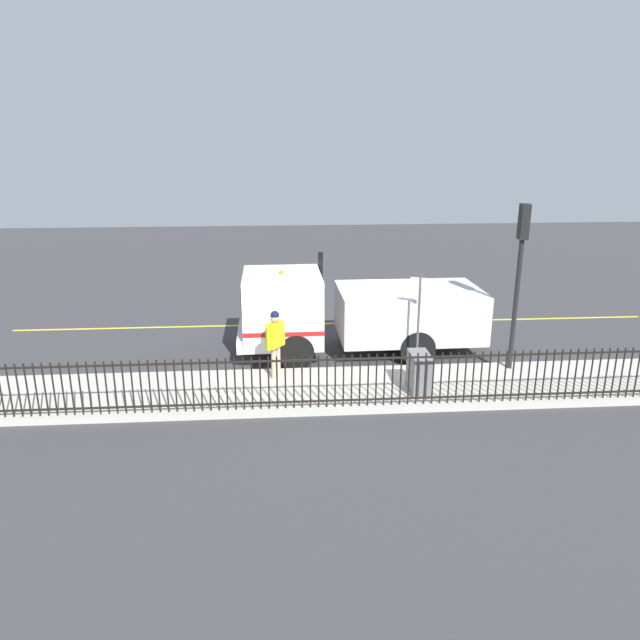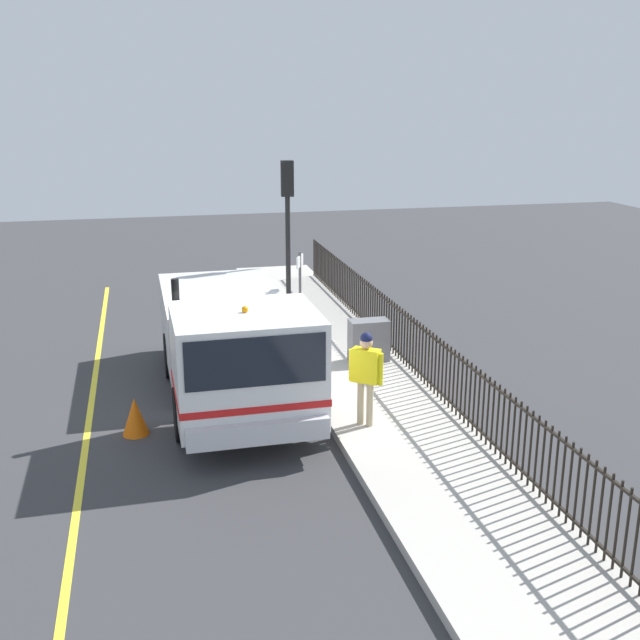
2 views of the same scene
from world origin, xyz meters
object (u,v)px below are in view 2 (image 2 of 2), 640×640
traffic_light_near (288,212)px  traffic_cone (135,416)px  worker_standing (366,369)px  work_truck (233,341)px  street_sign (300,294)px  utility_cabinet (369,340)px

traffic_light_near → traffic_cone: traffic_light_near is taller
worker_standing → work_truck: bearing=-4.9°
traffic_light_near → traffic_cone: size_ratio=6.14×
worker_standing → street_sign: 3.69m
worker_standing → traffic_light_near: 6.35m
utility_cabinet → traffic_cone: 5.65m
work_truck → utility_cabinet: (3.17, 1.44, -0.67)m
utility_cabinet → traffic_cone: size_ratio=1.36×
street_sign → utility_cabinet: bearing=-11.0°
traffic_cone → work_truck: bearing=28.0°
traffic_light_near → street_sign: bearing=89.9°
worker_standing → utility_cabinet: size_ratio=1.85×
utility_cabinet → street_sign: (-1.49, 0.29, 1.07)m
work_truck → traffic_cone: size_ratio=9.95×
traffic_light_near → utility_cabinet: size_ratio=4.51×
utility_cabinet → traffic_light_near: bearing=115.4°
work_truck → traffic_light_near: (1.89, 4.14, 1.84)m
work_truck → traffic_light_near: size_ratio=1.62×
worker_standing → street_sign: street_sign is taller
work_truck → street_sign: 2.44m
worker_standing → traffic_cone: worker_standing is taller
worker_standing → traffic_light_near: traffic_light_near is taller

